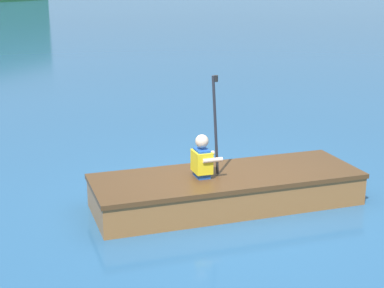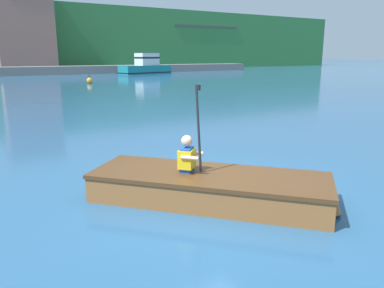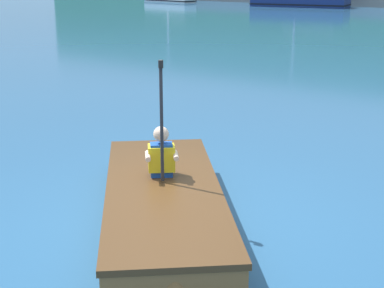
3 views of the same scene
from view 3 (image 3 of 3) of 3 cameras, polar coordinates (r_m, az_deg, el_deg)
The scene contains 3 objects.
ground_plane at distance 6.40m, azimuth -2.15°, elevation -7.64°, with size 300.00×300.00×0.00m, color #28567F.
rowboat_foreground at distance 6.22m, azimuth -2.75°, elevation -5.92°, with size 3.28×3.40×0.43m.
person_paddler at distance 6.43m, azimuth -2.99°, elevation -0.93°, with size 0.46×0.46×1.31m.
Camera 3 is at (3.72, -4.50, 2.62)m, focal length 55.00 mm.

